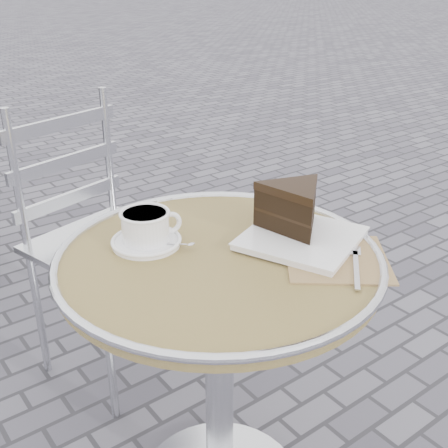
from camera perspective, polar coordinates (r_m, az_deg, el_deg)
cafe_table at (r=1.31m, az=-0.49°, el=-9.53°), size 0.72×0.72×0.74m
cappuccino_set at (r=1.27m, az=-7.87°, el=-0.61°), size 0.16×0.17×0.08m
cake_plate_set at (r=1.29m, az=7.37°, el=0.99°), size 0.31×0.41×0.13m
bistro_chair at (r=1.88m, az=-13.86°, el=1.40°), size 0.51×0.51×0.94m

